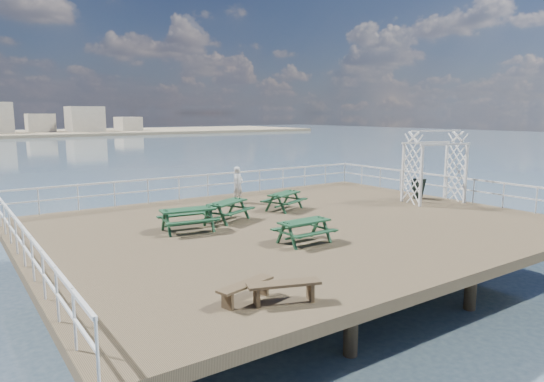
{
  "coord_description": "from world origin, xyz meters",
  "views": [
    {
      "loc": [
        -10.49,
        -13.6,
        3.94
      ],
      "look_at": [
        -0.44,
        0.86,
        1.1
      ],
      "focal_mm": 32.0,
      "sensor_mm": 36.0,
      "label": 1
    }
  ],
  "objects_px": {
    "picnic_table_c": "(284,198)",
    "flat_bench_near": "(246,288)",
    "picnic_table_b": "(188,215)",
    "person": "(238,185)",
    "picnic_table_d": "(304,227)",
    "trellis_arbor": "(434,170)",
    "flat_bench_far": "(284,287)",
    "picnic_table_a": "(227,207)"
  },
  "relations": [
    {
      "from": "picnic_table_b",
      "to": "picnic_table_c",
      "type": "height_order",
      "value": "picnic_table_b"
    },
    {
      "from": "picnic_table_b",
      "to": "picnic_table_d",
      "type": "distance_m",
      "value": 4.1
    },
    {
      "from": "picnic_table_c",
      "to": "trellis_arbor",
      "type": "height_order",
      "value": "trellis_arbor"
    },
    {
      "from": "picnic_table_d",
      "to": "trellis_arbor",
      "type": "xyz_separation_m",
      "value": [
        9.04,
        2.12,
        0.92
      ]
    },
    {
      "from": "flat_bench_near",
      "to": "trellis_arbor",
      "type": "bearing_deg",
      "value": 7.02
    },
    {
      "from": "picnic_table_a",
      "to": "person",
      "type": "bearing_deg",
      "value": 27.7
    },
    {
      "from": "picnic_table_b",
      "to": "flat_bench_far",
      "type": "distance_m",
      "value": 6.98
    },
    {
      "from": "picnic_table_b",
      "to": "flat_bench_far",
      "type": "xyz_separation_m",
      "value": [
        -1.04,
        -6.9,
        -0.22
      ]
    },
    {
      "from": "person",
      "to": "flat_bench_near",
      "type": "bearing_deg",
      "value": -144.85
    },
    {
      "from": "picnic_table_b",
      "to": "picnic_table_a",
      "type": "bearing_deg",
      "value": 26.21
    },
    {
      "from": "picnic_table_a",
      "to": "picnic_table_b",
      "type": "bearing_deg",
      "value": 173.1
    },
    {
      "from": "picnic_table_c",
      "to": "flat_bench_far",
      "type": "xyz_separation_m",
      "value": [
        -5.86,
        -7.99,
        -0.18
      ]
    },
    {
      "from": "picnic_table_b",
      "to": "flat_bench_near",
      "type": "bearing_deg",
      "value": -96.63
    },
    {
      "from": "picnic_table_b",
      "to": "picnic_table_d",
      "type": "relative_size",
      "value": 1.19
    },
    {
      "from": "picnic_table_d",
      "to": "person",
      "type": "xyz_separation_m",
      "value": [
        1.83,
        6.99,
        0.29
      ]
    },
    {
      "from": "flat_bench_far",
      "to": "person",
      "type": "height_order",
      "value": "person"
    },
    {
      "from": "person",
      "to": "flat_bench_far",
      "type": "bearing_deg",
      "value": -140.94
    },
    {
      "from": "flat_bench_far",
      "to": "picnic_table_b",
      "type": "bearing_deg",
      "value": 101.29
    },
    {
      "from": "picnic_table_d",
      "to": "trellis_arbor",
      "type": "bearing_deg",
      "value": 12.22
    },
    {
      "from": "picnic_table_b",
      "to": "trellis_arbor",
      "type": "height_order",
      "value": "trellis_arbor"
    },
    {
      "from": "picnic_table_c",
      "to": "flat_bench_far",
      "type": "distance_m",
      "value": 9.91
    },
    {
      "from": "picnic_table_a",
      "to": "person",
      "type": "distance_m",
      "value": 3.73
    },
    {
      "from": "picnic_table_b",
      "to": "flat_bench_near",
      "type": "relative_size",
      "value": 1.35
    },
    {
      "from": "flat_bench_far",
      "to": "trellis_arbor",
      "type": "bearing_deg",
      "value": 44.25
    },
    {
      "from": "picnic_table_d",
      "to": "flat_bench_near",
      "type": "distance_m",
      "value": 4.95
    },
    {
      "from": "flat_bench_far",
      "to": "flat_bench_near",
      "type": "bearing_deg",
      "value": 160.76
    },
    {
      "from": "flat_bench_near",
      "to": "flat_bench_far",
      "type": "bearing_deg",
      "value": -53.51
    },
    {
      "from": "flat_bench_far",
      "to": "person",
      "type": "relative_size",
      "value": 0.99
    },
    {
      "from": "trellis_arbor",
      "to": "person",
      "type": "distance_m",
      "value": 8.72
    },
    {
      "from": "picnic_table_a",
      "to": "trellis_arbor",
      "type": "relative_size",
      "value": 0.66
    },
    {
      "from": "picnic_table_c",
      "to": "trellis_arbor",
      "type": "distance_m",
      "value": 6.99
    },
    {
      "from": "picnic_table_b",
      "to": "person",
      "type": "relative_size",
      "value": 1.23
    },
    {
      "from": "picnic_table_b",
      "to": "picnic_table_c",
      "type": "bearing_deg",
      "value": 20.73
    },
    {
      "from": "picnic_table_a",
      "to": "picnic_table_d",
      "type": "height_order",
      "value": "picnic_table_a"
    },
    {
      "from": "flat_bench_far",
      "to": "picnic_table_d",
      "type": "bearing_deg",
      "value": 66.26
    },
    {
      "from": "picnic_table_c",
      "to": "flat_bench_near",
      "type": "relative_size",
      "value": 1.39
    },
    {
      "from": "picnic_table_a",
      "to": "person",
      "type": "height_order",
      "value": "person"
    },
    {
      "from": "flat_bench_near",
      "to": "person",
      "type": "xyz_separation_m",
      "value": [
        5.78,
        9.97,
        0.5
      ]
    },
    {
      "from": "person",
      "to": "picnic_table_b",
      "type": "bearing_deg",
      "value": -163.73
    },
    {
      "from": "flat_bench_near",
      "to": "picnic_table_c",
      "type": "bearing_deg",
      "value": 34.65
    },
    {
      "from": "picnic_table_d",
      "to": "flat_bench_far",
      "type": "distance_m",
      "value": 4.82
    },
    {
      "from": "picnic_table_a",
      "to": "trellis_arbor",
      "type": "xyz_separation_m",
      "value": [
        9.46,
        -1.9,
        0.9
      ]
    }
  ]
}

